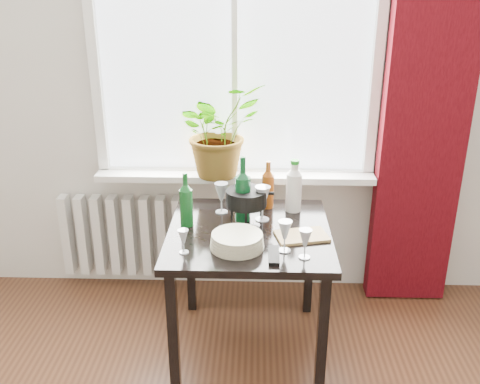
{
  "coord_description": "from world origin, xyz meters",
  "views": [
    {
      "loc": [
        0.14,
        -0.98,
        1.98
      ],
      "look_at": [
        0.05,
        1.55,
        0.96
      ],
      "focal_mm": 40.0,
      "sensor_mm": 36.0,
      "label": 1
    }
  ],
  "objects_px": {
    "cleaning_bottle": "(294,185)",
    "fondue_pot": "(246,205)",
    "radiator": "(123,235)",
    "wineglass_back_center": "(262,203)",
    "wineglass_back_left": "(221,198)",
    "table": "(249,246)",
    "potted_plant": "(219,130)",
    "wineglass_front_left": "(183,241)",
    "plate_stack": "(237,241)",
    "wineglass_far_right": "(305,243)",
    "cutting_board": "(302,236)",
    "tv_remote": "(274,255)",
    "bottle_amber": "(268,184)",
    "wine_bottle_right": "(243,188)",
    "wineglass_front_right": "(285,236)",
    "wine_bottle_left": "(186,199)"
  },
  "relations": [
    {
      "from": "wineglass_back_center",
      "to": "radiator",
      "type": "bearing_deg",
      "value": 151.6
    },
    {
      "from": "potted_plant",
      "to": "wineglass_back_center",
      "type": "relative_size",
      "value": 2.79
    },
    {
      "from": "plate_stack",
      "to": "cleaning_bottle",
      "type": "bearing_deg",
      "value": 56.78
    },
    {
      "from": "wineglass_back_left",
      "to": "tv_remote",
      "type": "bearing_deg",
      "value": -61.19
    },
    {
      "from": "bottle_amber",
      "to": "table",
      "type": "bearing_deg",
      "value": -108.1
    },
    {
      "from": "potted_plant",
      "to": "plate_stack",
      "type": "height_order",
      "value": "potted_plant"
    },
    {
      "from": "cleaning_bottle",
      "to": "fondue_pot",
      "type": "bearing_deg",
      "value": -153.85
    },
    {
      "from": "bottle_amber",
      "to": "wineglass_front_left",
      "type": "bearing_deg",
      "value": -125.96
    },
    {
      "from": "wineglass_far_right",
      "to": "fondue_pot",
      "type": "xyz_separation_m",
      "value": [
        -0.29,
        0.42,
        0.01
      ]
    },
    {
      "from": "potted_plant",
      "to": "bottle_amber",
      "type": "relative_size",
      "value": 1.97
    },
    {
      "from": "cleaning_bottle",
      "to": "wineglass_back_left",
      "type": "xyz_separation_m",
      "value": [
        -0.41,
        -0.04,
        -0.06
      ]
    },
    {
      "from": "cleaning_bottle",
      "to": "wineglass_front_right",
      "type": "xyz_separation_m",
      "value": [
        -0.07,
        -0.49,
        -0.07
      ]
    },
    {
      "from": "radiator",
      "to": "cutting_board",
      "type": "height_order",
      "value": "cutting_board"
    },
    {
      "from": "wineglass_back_left",
      "to": "wineglass_front_left",
      "type": "xyz_separation_m",
      "value": [
        -0.15,
        -0.48,
        -0.03
      ]
    },
    {
      "from": "fondue_pot",
      "to": "cleaning_bottle",
      "type": "bearing_deg",
      "value": 3.04
    },
    {
      "from": "table",
      "to": "wineglass_front_right",
      "type": "xyz_separation_m",
      "value": [
        0.17,
        -0.22,
        0.17
      ]
    },
    {
      "from": "wineglass_back_center",
      "to": "wineglass_back_left",
      "type": "distance_m",
      "value": 0.25
    },
    {
      "from": "wineglass_front_right",
      "to": "fondue_pot",
      "type": "bearing_deg",
      "value": 118.12
    },
    {
      "from": "potted_plant",
      "to": "cleaning_bottle",
      "type": "distance_m",
      "value": 0.58
    },
    {
      "from": "table",
      "to": "tv_remote",
      "type": "xyz_separation_m",
      "value": [
        0.12,
        -0.29,
        0.1
      ]
    },
    {
      "from": "fondue_pot",
      "to": "wine_bottle_left",
      "type": "bearing_deg",
      "value": 171.85
    },
    {
      "from": "plate_stack",
      "to": "tv_remote",
      "type": "height_order",
      "value": "plate_stack"
    },
    {
      "from": "wineglass_back_left",
      "to": "fondue_pot",
      "type": "height_order",
      "value": "wineglass_back_left"
    },
    {
      "from": "tv_remote",
      "to": "cutting_board",
      "type": "xyz_separation_m",
      "value": [
        0.15,
        0.21,
        -0.0
      ]
    },
    {
      "from": "wineglass_far_right",
      "to": "plate_stack",
      "type": "distance_m",
      "value": 0.34
    },
    {
      "from": "table",
      "to": "potted_plant",
      "type": "bearing_deg",
      "value": 109.23
    },
    {
      "from": "bottle_amber",
      "to": "tv_remote",
      "type": "bearing_deg",
      "value": -87.95
    },
    {
      "from": "wine_bottle_right",
      "to": "cutting_board",
      "type": "relative_size",
      "value": 1.42
    },
    {
      "from": "wineglass_back_center",
      "to": "plate_stack",
      "type": "bearing_deg",
      "value": -110.92
    },
    {
      "from": "wine_bottle_right",
      "to": "wineglass_back_left",
      "type": "xyz_separation_m",
      "value": [
        -0.12,
        0.1,
        -0.09
      ]
    },
    {
      "from": "table",
      "to": "tv_remote",
      "type": "bearing_deg",
      "value": -66.93
    },
    {
      "from": "radiator",
      "to": "cleaning_bottle",
      "type": "bearing_deg",
      "value": -18.36
    },
    {
      "from": "wineglass_front_right",
      "to": "wine_bottle_right",
      "type": "bearing_deg",
      "value": 120.85
    },
    {
      "from": "wineglass_far_right",
      "to": "wineglass_back_center",
      "type": "height_order",
      "value": "wineglass_back_center"
    },
    {
      "from": "wineglass_front_left",
      "to": "plate_stack",
      "type": "relative_size",
      "value": 0.46
    },
    {
      "from": "wineglass_back_left",
      "to": "wineglass_back_center",
      "type": "bearing_deg",
      "value": -22.08
    },
    {
      "from": "wineglass_front_left",
      "to": "tv_remote",
      "type": "relative_size",
      "value": 0.71
    },
    {
      "from": "radiator",
      "to": "fondue_pot",
      "type": "xyz_separation_m",
      "value": [
        0.83,
        -0.49,
        0.45
      ]
    },
    {
      "from": "wineglass_back_left",
      "to": "wineglass_front_left",
      "type": "distance_m",
      "value": 0.51
    },
    {
      "from": "wineglass_far_right",
      "to": "plate_stack",
      "type": "bearing_deg",
      "value": 163.85
    },
    {
      "from": "wine_bottle_right",
      "to": "wineglass_back_left",
      "type": "height_order",
      "value": "wine_bottle_right"
    },
    {
      "from": "wine_bottle_right",
      "to": "cutting_board",
      "type": "height_order",
      "value": "wine_bottle_right"
    },
    {
      "from": "bottle_amber",
      "to": "wineglass_back_center",
      "type": "relative_size",
      "value": 1.42
    },
    {
      "from": "table",
      "to": "cleaning_bottle",
      "type": "relative_size",
      "value": 2.75
    },
    {
      "from": "table",
      "to": "wineglass_back_left",
      "type": "height_order",
      "value": "wineglass_back_left"
    },
    {
      "from": "table",
      "to": "cutting_board",
      "type": "height_order",
      "value": "cutting_board"
    },
    {
      "from": "radiator",
      "to": "plate_stack",
      "type": "distance_m",
      "value": 1.21
    },
    {
      "from": "wineglass_front_left",
      "to": "fondue_pot",
      "type": "relative_size",
      "value": 0.49
    },
    {
      "from": "tv_remote",
      "to": "table",
      "type": "bearing_deg",
      "value": 113.56
    },
    {
      "from": "plate_stack",
      "to": "wine_bottle_right",
      "type": "bearing_deg",
      "value": 86.73
    }
  ]
}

